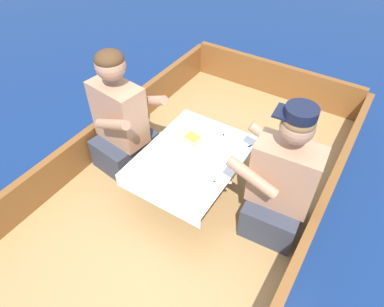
# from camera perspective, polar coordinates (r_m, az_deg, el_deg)

# --- Properties ---
(ground_plane) EXTENTS (60.00, 60.00, 0.00)m
(ground_plane) POSITION_cam_1_polar(r_m,az_deg,el_deg) (2.92, 0.63, -8.94)
(ground_plane) COLOR navy
(boat_deck) EXTENTS (1.86, 3.11, 0.28)m
(boat_deck) POSITION_cam_1_polar(r_m,az_deg,el_deg) (2.81, 0.66, -7.20)
(boat_deck) COLOR #A87F4C
(boat_deck) RESTS_ON ground_plane
(gunwale_port) EXTENTS (0.06, 3.11, 0.30)m
(gunwale_port) POSITION_cam_1_polar(r_m,az_deg,el_deg) (3.03, -13.96, 3.62)
(gunwale_port) COLOR brown
(gunwale_port) RESTS_ON boat_deck
(gunwale_starboard) EXTENTS (0.06, 3.11, 0.30)m
(gunwale_starboard) POSITION_cam_1_polar(r_m,az_deg,el_deg) (2.42, 19.51, -11.30)
(gunwale_starboard) COLOR brown
(gunwale_starboard) RESTS_ON boat_deck
(bow_coaming) EXTENTS (1.74, 0.06, 0.35)m
(bow_coaming) POSITION_cam_1_polar(r_m,az_deg,el_deg) (3.68, 13.62, 12.01)
(bow_coaming) COLOR brown
(bow_coaming) RESTS_ON boat_deck
(cockpit_table) EXTENTS (0.66, 0.86, 0.37)m
(cockpit_table) POSITION_cam_1_polar(r_m,az_deg,el_deg) (2.42, 0.00, -0.95)
(cockpit_table) COLOR #B2B2B7
(cockpit_table) RESTS_ON boat_deck
(person_port) EXTENTS (0.56, 0.50, 1.00)m
(person_port) POSITION_cam_1_polar(r_m,az_deg,el_deg) (2.67, -11.72, 5.04)
(person_port) COLOR #333847
(person_port) RESTS_ON boat_deck
(person_starboard) EXTENTS (0.54, 0.47, 1.00)m
(person_starboard) POSITION_cam_1_polar(r_m,az_deg,el_deg) (2.25, 14.57, -5.07)
(person_starboard) COLOR #333847
(person_starboard) RESTS_ON boat_deck
(plate_sandwich) EXTENTS (0.21, 0.21, 0.01)m
(plate_sandwich) POSITION_cam_1_polar(r_m,az_deg,el_deg) (2.50, 0.05, 2.05)
(plate_sandwich) COLOR white
(plate_sandwich) RESTS_ON cockpit_table
(plate_bread) EXTENTS (0.18, 0.18, 0.01)m
(plate_bread) POSITION_cam_1_polar(r_m,az_deg,el_deg) (2.21, -0.29, -4.87)
(plate_bread) COLOR white
(plate_bread) RESTS_ON cockpit_table
(sandwich) EXTENTS (0.13, 0.11, 0.05)m
(sandwich) POSITION_cam_1_polar(r_m,az_deg,el_deg) (2.48, 0.05, 2.52)
(sandwich) COLOR #E0BC7F
(sandwich) RESTS_ON plate_sandwich
(bowl_port_near) EXTENTS (0.15, 0.15, 0.04)m
(bowl_port_near) POSITION_cam_1_polar(r_m,az_deg,el_deg) (2.32, 1.35, -1.47)
(bowl_port_near) COLOR white
(bowl_port_near) RESTS_ON cockpit_table
(bowl_starboard_near) EXTENTS (0.15, 0.15, 0.04)m
(bowl_starboard_near) POSITION_cam_1_polar(r_m,az_deg,el_deg) (2.57, 3.67, 3.90)
(bowl_starboard_near) COLOR white
(bowl_starboard_near) RESTS_ON cockpit_table
(coffee_cup_port) EXTENTS (0.10, 0.07, 0.06)m
(coffee_cup_port) POSITION_cam_1_polar(r_m,az_deg,el_deg) (2.63, 0.78, 5.32)
(coffee_cup_port) COLOR white
(coffee_cup_port) RESTS_ON cockpit_table
(coffee_cup_starboard) EXTENTS (0.10, 0.07, 0.06)m
(coffee_cup_starboard) POSITION_cam_1_polar(r_m,az_deg,el_deg) (2.46, -5.28, 1.84)
(coffee_cup_starboard) COLOR white
(coffee_cup_starboard) RESTS_ON cockpit_table
(tin_can) EXTENTS (0.07, 0.07, 0.05)m
(tin_can) POSITION_cam_1_polar(r_m,az_deg,el_deg) (2.36, -3.43, -0.25)
(tin_can) COLOR silver
(tin_can) RESTS_ON cockpit_table
(utensil_fork_starboard) EXTENTS (0.16, 0.10, 0.00)m
(utensil_fork_starboard) POSITION_cam_1_polar(r_m,az_deg,el_deg) (2.54, 5.80, 2.53)
(utensil_fork_starboard) COLOR silver
(utensil_fork_starboard) RESTS_ON cockpit_table
(utensil_spoon_port) EXTENTS (0.16, 0.09, 0.01)m
(utensil_spoon_port) POSITION_cam_1_polar(r_m,az_deg,el_deg) (2.23, 5.16, -4.74)
(utensil_spoon_port) COLOR silver
(utensil_spoon_port) RESTS_ON cockpit_table
(utensil_fork_port) EXTENTS (0.11, 0.15, 0.00)m
(utensil_fork_port) POSITION_cam_1_polar(r_m,az_deg,el_deg) (2.47, 8.58, 0.87)
(utensil_fork_port) COLOR silver
(utensil_fork_port) RESTS_ON cockpit_table
(utensil_spoon_center) EXTENTS (0.12, 0.14, 0.01)m
(utensil_spoon_center) POSITION_cam_1_polar(r_m,az_deg,el_deg) (2.35, -10.10, -2.17)
(utensil_spoon_center) COLOR silver
(utensil_spoon_center) RESTS_ON cockpit_table
(utensil_knife_starboard) EXTENTS (0.10, 0.15, 0.00)m
(utensil_knife_starboard) POSITION_cam_1_polar(r_m,az_deg,el_deg) (2.45, -3.36, 0.80)
(utensil_knife_starboard) COLOR silver
(utensil_knife_starboard) RESTS_ON cockpit_table
(utensil_knife_port) EXTENTS (0.06, 0.17, 0.00)m
(utensil_knife_port) POSITION_cam_1_polar(r_m,az_deg,el_deg) (2.27, 4.07, -3.55)
(utensil_knife_port) COLOR silver
(utensil_knife_port) RESTS_ON cockpit_table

